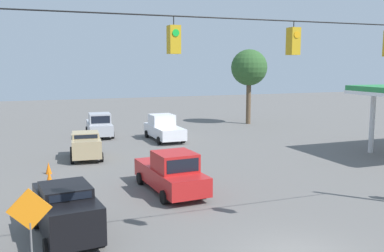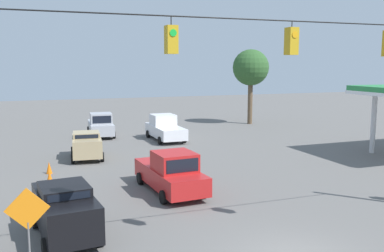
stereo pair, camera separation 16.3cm
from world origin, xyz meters
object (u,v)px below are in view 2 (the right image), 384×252
(traffic_cone_farthest, at_px, (49,168))
(work_zone_sign, at_px, (28,216))
(overhead_signal_span, at_px, (291,102))
(traffic_cone_fourth, at_px, (56,189))
(sedan_tan_withflow_far, at_px, (87,145))
(pickup_truck_silver_withflow_deep, at_px, (101,125))
(tree_horizon_right, at_px, (251,68))
(traffic_cone_nearest, at_px, (65,248))
(traffic_cone_fifth, at_px, (50,177))
(pickup_truck_red_withflow_mid, at_px, (171,173))
(traffic_cone_second, at_px, (58,225))
(sedan_black_parked_shoulder, at_px, (65,210))
(traffic_cone_third, at_px, (59,204))
(pickup_truck_white_oncoming_deep, at_px, (165,128))

(traffic_cone_farthest, bearing_deg, work_zone_sign, 85.54)
(work_zone_sign, bearing_deg, overhead_signal_span, 172.69)
(traffic_cone_fourth, bearing_deg, sedan_tan_withflow_far, -106.97)
(pickup_truck_silver_withflow_deep, xyz_separation_m, tree_horizon_right, (-16.32, -2.46, 4.99))
(traffic_cone_nearest, distance_m, traffic_cone_fifth, 9.73)
(traffic_cone_fifth, bearing_deg, pickup_truck_red_withflow_mid, 146.04)
(pickup_truck_red_withflow_mid, bearing_deg, pickup_truck_silver_withflow_deep, -87.76)
(traffic_cone_nearest, relative_size, traffic_cone_second, 1.00)
(traffic_cone_fifth, bearing_deg, traffic_cone_nearest, 90.68)
(traffic_cone_second, bearing_deg, traffic_cone_nearest, 92.25)
(sedan_tan_withflow_far, bearing_deg, work_zone_sign, 77.63)
(traffic_cone_nearest, xyz_separation_m, work_zone_sign, (1.07, 1.16, 1.64))
(sedan_black_parked_shoulder, distance_m, traffic_cone_fifth, 7.88)
(traffic_cone_farthest, bearing_deg, traffic_cone_fourth, 91.87)
(traffic_cone_third, bearing_deg, sedan_tan_withflow_far, -103.11)
(overhead_signal_span, distance_m, traffic_cone_nearest, 8.83)
(traffic_cone_second, distance_m, work_zone_sign, 3.89)
(overhead_signal_span, distance_m, traffic_cone_fifth, 14.73)
(sedan_tan_withflow_far, distance_m, traffic_cone_third, 10.77)
(overhead_signal_span, relative_size, traffic_cone_third, 29.31)
(sedan_black_parked_shoulder, bearing_deg, work_zone_sign, 68.02)
(traffic_cone_farthest, bearing_deg, traffic_cone_fifth, 88.47)
(traffic_cone_second, bearing_deg, work_zone_sign, 73.81)
(pickup_truck_red_withflow_mid, xyz_separation_m, traffic_cone_second, (5.64, 3.68, -0.63))
(pickup_truck_white_oncoming_deep, xyz_separation_m, sedan_tan_withflow_far, (7.13, 5.20, -0.02))
(pickup_truck_red_withflow_mid, bearing_deg, traffic_cone_nearest, 46.80)
(sedan_black_parked_shoulder, height_order, tree_horizon_right, tree_horizon_right)
(pickup_truck_silver_withflow_deep, relative_size, sedan_black_parked_shoulder, 1.24)
(traffic_cone_fourth, bearing_deg, work_zone_sign, 82.13)
(traffic_cone_fourth, xyz_separation_m, traffic_cone_fifth, (0.21, -2.45, 0.00))
(traffic_cone_fourth, bearing_deg, traffic_cone_fifth, -85.16)
(traffic_cone_fourth, height_order, work_zone_sign, work_zone_sign)
(traffic_cone_nearest, bearing_deg, traffic_cone_second, -87.75)
(pickup_truck_silver_withflow_deep, distance_m, traffic_cone_nearest, 24.76)
(pickup_truck_red_withflow_mid, xyz_separation_m, sedan_tan_withflow_far, (3.03, -9.32, -0.02))
(traffic_cone_fourth, bearing_deg, traffic_cone_farthest, -88.13)
(traffic_cone_third, bearing_deg, work_zone_sign, 78.97)
(tree_horizon_right, bearing_deg, traffic_cone_nearest, 51.65)
(traffic_cone_nearest, distance_m, traffic_cone_third, 4.76)
(pickup_truck_silver_withflow_deep, height_order, traffic_cone_fifth, pickup_truck_silver_withflow_deep)
(sedan_tan_withflow_far, xyz_separation_m, traffic_cone_second, (2.61, 13.00, -0.61))
(pickup_truck_white_oncoming_deep, height_order, work_zone_sign, work_zone_sign)
(sedan_tan_withflow_far, height_order, traffic_cone_fourth, sedan_tan_withflow_far)
(pickup_truck_red_withflow_mid, bearing_deg, traffic_cone_third, 11.86)
(traffic_cone_second, xyz_separation_m, tree_horizon_right, (-21.24, -24.50, 5.62))
(traffic_cone_farthest, xyz_separation_m, tree_horizon_right, (-21.21, -14.86, 5.62))
(traffic_cone_second, bearing_deg, sedan_tan_withflow_far, -101.35)
(work_zone_sign, bearing_deg, pickup_truck_white_oncoming_deep, -116.41)
(pickup_truck_white_oncoming_deep, bearing_deg, tree_horizon_right, -151.29)
(sedan_tan_withflow_far, xyz_separation_m, traffic_cone_fifth, (2.64, 5.51, -0.61))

